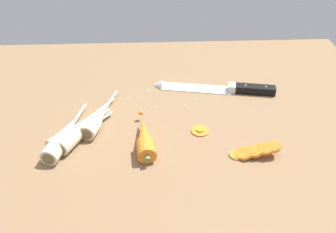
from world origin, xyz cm
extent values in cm
cube|color=brown|center=(0.00, 0.00, -2.00)|extent=(120.00, 90.00, 4.00)
cube|color=silver|center=(8.75, 13.26, 0.25)|extent=(20.46, 7.89, 0.50)
cone|color=silver|center=(-2.27, 15.26, 0.25)|extent=(3.66, 4.43, 3.96)
cube|color=silver|center=(18.59, 11.48, 1.10)|extent=(2.49, 3.25, 2.20)
cube|color=black|center=(24.99, 10.32, 1.10)|extent=(11.32, 4.71, 2.20)
sphere|color=silver|center=(22.24, 10.82, 2.20)|extent=(0.50, 0.50, 0.50)
sphere|color=silver|center=(27.75, 9.83, 2.20)|extent=(0.50, 0.50, 0.50)
cylinder|color=orange|center=(-5.38, -14.99, 2.10)|extent=(4.66, 5.34, 4.20)
cone|color=orange|center=(-5.95, -9.06, 2.10)|extent=(5.11, 12.23, 3.99)
sphere|color=orange|center=(-6.73, -1.00, 2.10)|extent=(1.20, 1.20, 1.20)
cylinder|color=#5B7F3D|center=(-5.08, -18.05, 2.10)|extent=(1.29, 1.11, 1.20)
cylinder|color=beige|center=(-23.30, -11.35, 2.00)|extent=(5.98, 6.71, 4.00)
cone|color=beige|center=(-20.01, -4.41, 2.00)|extent=(7.64, 10.51, 3.80)
cylinder|color=beige|center=(-16.64, 2.70, 1.10)|extent=(5.19, 9.91, 0.70)
cylinder|color=brown|center=(-24.49, -13.85, 2.00)|extent=(2.66, 1.47, 2.80)
cylinder|color=beige|center=(-25.06, -11.85, 2.00)|extent=(5.93, 5.98, 4.00)
cone|color=beige|center=(-21.09, -7.12, 2.00)|extent=(8.00, 8.50, 3.80)
cylinder|color=beige|center=(-17.02, -2.27, 1.10)|extent=(6.04, 7.00, 0.70)
cylinder|color=brown|center=(-26.49, -13.56, 2.00)|extent=(2.34, 2.03, 2.80)
cylinder|color=beige|center=(-23.66, -10.29, 2.00)|extent=(5.59, 5.60, 4.00)
cone|color=beige|center=(-20.47, -5.66, 2.00)|extent=(7.21, 8.08, 3.80)
cylinder|color=beige|center=(-17.20, -0.92, 1.10)|extent=(4.99, 6.81, 0.70)
cylinder|color=brown|center=(-24.80, -11.96, 2.00)|extent=(2.48, 1.83, 2.80)
cylinder|color=beige|center=(-18.69, -6.56, 2.00)|extent=(5.17, 5.73, 4.00)
cone|color=beige|center=(-16.85, -0.14, 2.00)|extent=(6.01, 9.27, 3.80)
cylinder|color=beige|center=(-14.97, 6.45, 1.10)|extent=(3.22, 9.09, 0.70)
cylinder|color=brown|center=(-19.35, -8.87, 2.00)|extent=(2.77, 1.06, 2.80)
cylinder|color=beige|center=(-25.78, -14.52, 2.00)|extent=(5.05, 5.92, 4.00)
cone|color=beige|center=(-24.18, -7.54, 2.00)|extent=(5.74, 9.78, 3.80)
cylinder|color=beige|center=(-22.55, -0.38, 1.10)|extent=(2.89, 9.82, 0.70)
cylinder|color=brown|center=(-26.35, -17.04, 2.00)|extent=(2.80, 0.92, 2.80)
cylinder|color=orange|center=(14.83, -15.51, 0.35)|extent=(3.36, 3.36, 0.70)
cylinder|color=orange|center=(15.78, -15.51, 0.60)|extent=(3.44, 3.40, 1.84)
cylinder|color=orange|center=(16.47, -15.88, 0.84)|extent=(3.55, 3.58, 2.17)
cylinder|color=orange|center=(17.36, -15.69, 1.08)|extent=(3.29, 3.25, 1.86)
cylinder|color=orange|center=(18.74, -15.79, 1.33)|extent=(3.49, 3.43, 1.70)
cylinder|color=orange|center=(19.44, -15.64, 1.57)|extent=(3.37, 3.37, 2.06)
cylinder|color=orange|center=(20.55, -15.68, 1.82)|extent=(3.29, 3.22, 1.67)
cylinder|color=orange|center=(21.26, -15.82, 2.06)|extent=(3.39, 3.36, 1.92)
cylinder|color=orange|center=(22.79, -15.57, 2.31)|extent=(3.33, 3.30, 1.89)
cylinder|color=orange|center=(7.64, -6.46, 0.35)|extent=(4.35, 4.35, 0.70)
cylinder|color=orange|center=(7.64, -6.46, 0.62)|extent=(1.83, 1.83, 0.16)
sphere|color=beige|center=(13.69, 10.78, 0.26)|extent=(0.52, 0.52, 0.52)
sphere|color=beige|center=(11.34, 14.99, 0.24)|extent=(0.49, 0.49, 0.49)
sphere|color=beige|center=(4.89, 4.41, 0.34)|extent=(0.67, 0.67, 0.67)
sphere|color=beige|center=(-5.04, 12.47, 0.43)|extent=(0.85, 0.85, 0.85)
sphere|color=beige|center=(5.43, 12.01, 0.25)|extent=(0.49, 0.49, 0.49)
sphere|color=beige|center=(-10.51, 8.67, 0.32)|extent=(0.63, 0.63, 0.63)
sphere|color=beige|center=(8.82, 15.28, 0.27)|extent=(0.53, 0.53, 0.53)
sphere|color=beige|center=(7.68, 7.59, 0.36)|extent=(0.72, 0.72, 0.72)
sphere|color=beige|center=(-5.11, 5.02, 0.23)|extent=(0.46, 0.46, 0.46)
sphere|color=beige|center=(-3.32, 4.18, 0.21)|extent=(0.42, 0.42, 0.42)
sphere|color=beige|center=(1.68, 13.59, 0.23)|extent=(0.47, 0.47, 0.47)
sphere|color=beige|center=(13.78, 11.58, 0.21)|extent=(0.41, 0.41, 0.41)
camera|label=1|loc=(-3.33, -77.01, 56.06)|focal=39.75mm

